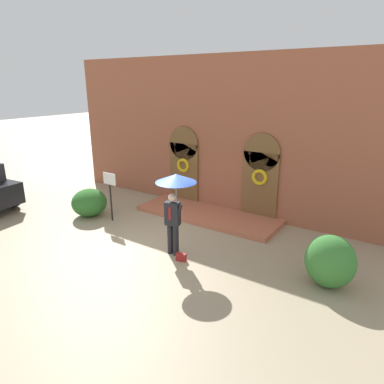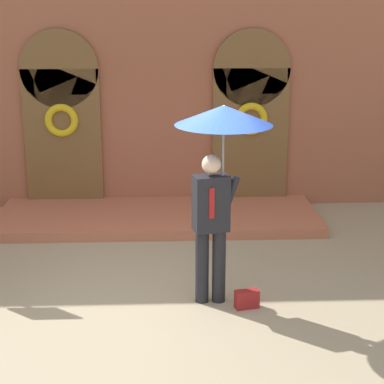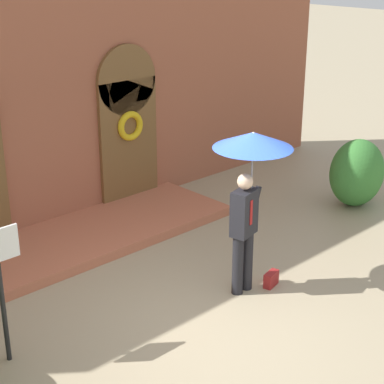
{
  "view_description": "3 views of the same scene",
  "coord_description": "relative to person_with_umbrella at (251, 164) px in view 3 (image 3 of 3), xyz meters",
  "views": [
    {
      "loc": [
        5.92,
        -6.85,
        4.64
      ],
      "look_at": [
        0.36,
        1.52,
        1.42
      ],
      "focal_mm": 32.0,
      "sensor_mm": 36.0,
      "label": 1
    },
    {
      "loc": [
        0.15,
        -6.9,
        3.43
      ],
      "look_at": [
        0.48,
        1.13,
        1.07
      ],
      "focal_mm": 60.0,
      "sensor_mm": 36.0,
      "label": 2
    },
    {
      "loc": [
        -5.47,
        -5.35,
        4.71
      ],
      "look_at": [
        0.63,
        1.13,
        1.26
      ],
      "focal_mm": 60.0,
      "sensor_mm": 36.0,
      "label": 3
    }
  ],
  "objects": [
    {
      "name": "ground_plane",
      "position": [
        -0.76,
        -0.11,
        -1.91
      ],
      "size": [
        80.0,
        80.0,
        0.0
      ],
      "primitive_type": "plane",
      "color": "tan"
    },
    {
      "name": "building_facade",
      "position": [
        -0.76,
        4.04,
        0.77
      ],
      "size": [
        14.0,
        2.3,
        5.6
      ],
      "color": "#9E563D",
      "rests_on": "ground"
    },
    {
      "name": "person_with_umbrella",
      "position": [
        0.0,
        0.0,
        0.0
      ],
      "size": [
        1.1,
        1.1,
        2.36
      ],
      "color": "black",
      "rests_on": "ground"
    },
    {
      "name": "handbag",
      "position": [
        0.32,
        -0.2,
        -1.8
      ],
      "size": [
        0.3,
        0.18,
        0.22
      ],
      "primitive_type": "cube",
      "rotation": [
        0.0,
        0.0,
        0.24
      ],
      "color": "maroon",
      "rests_on": "ground"
    },
    {
      "name": "shrub_right",
      "position": [
        3.92,
        0.75,
        -1.26
      ],
      "size": [
        1.17,
        0.95,
        1.3
      ],
      "primitive_type": "ellipsoid",
      "color": "#387A33",
      "rests_on": "ground"
    }
  ]
}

